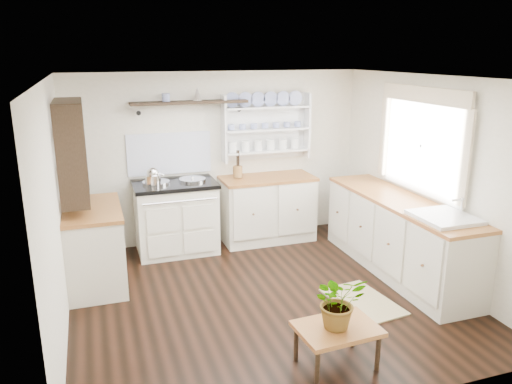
# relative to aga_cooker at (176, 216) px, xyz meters

# --- Properties ---
(floor) EXTENTS (4.00, 3.80, 0.01)m
(floor) POSITION_rel_aga_cooker_xyz_m (0.67, -1.57, -0.48)
(floor) COLOR black
(floor) RESTS_ON ground
(wall_back) EXTENTS (4.00, 0.02, 2.30)m
(wall_back) POSITION_rel_aga_cooker_xyz_m (0.67, 0.33, 0.67)
(wall_back) COLOR beige
(wall_back) RESTS_ON ground
(wall_right) EXTENTS (0.02, 3.80, 2.30)m
(wall_right) POSITION_rel_aga_cooker_xyz_m (2.67, -1.57, 0.67)
(wall_right) COLOR beige
(wall_right) RESTS_ON ground
(wall_left) EXTENTS (0.02, 3.80, 2.30)m
(wall_left) POSITION_rel_aga_cooker_xyz_m (-1.33, -1.57, 0.67)
(wall_left) COLOR beige
(wall_left) RESTS_ON ground
(ceiling) EXTENTS (4.00, 3.80, 0.01)m
(ceiling) POSITION_rel_aga_cooker_xyz_m (0.67, -1.57, 1.82)
(ceiling) COLOR white
(ceiling) RESTS_ON wall_back
(window) EXTENTS (0.08, 1.55, 1.22)m
(window) POSITION_rel_aga_cooker_xyz_m (2.62, -1.42, 1.09)
(window) COLOR white
(window) RESTS_ON wall_right
(aga_cooker) EXTENTS (1.05, 0.73, 0.97)m
(aga_cooker) POSITION_rel_aga_cooker_xyz_m (0.00, 0.00, 0.00)
(aga_cooker) COLOR white
(aga_cooker) RESTS_ON floor
(back_cabinets) EXTENTS (1.27, 0.63, 0.90)m
(back_cabinets) POSITION_rel_aga_cooker_xyz_m (1.27, 0.03, -0.02)
(back_cabinets) COLOR beige
(back_cabinets) RESTS_ON floor
(right_cabinets) EXTENTS (0.62, 2.43, 0.90)m
(right_cabinets) POSITION_rel_aga_cooker_xyz_m (2.37, -1.47, -0.02)
(right_cabinets) COLOR beige
(right_cabinets) RESTS_ON floor
(belfast_sink) EXTENTS (0.55, 0.60, 0.45)m
(belfast_sink) POSITION_rel_aga_cooker_xyz_m (2.37, -2.22, 0.32)
(belfast_sink) COLOR white
(belfast_sink) RESTS_ON right_cabinets
(left_cabinets) EXTENTS (0.62, 1.13, 0.90)m
(left_cabinets) POSITION_rel_aga_cooker_xyz_m (-1.03, -0.67, -0.02)
(left_cabinets) COLOR beige
(left_cabinets) RESTS_ON floor
(plate_rack) EXTENTS (1.20, 0.22, 0.90)m
(plate_rack) POSITION_rel_aga_cooker_xyz_m (1.32, 0.29, 1.08)
(plate_rack) COLOR white
(plate_rack) RESTS_ON wall_back
(high_shelf) EXTENTS (1.50, 0.29, 0.16)m
(high_shelf) POSITION_rel_aga_cooker_xyz_m (0.27, 0.21, 1.43)
(high_shelf) COLOR black
(high_shelf) RESTS_ON wall_back
(left_shelving) EXTENTS (0.28, 0.80, 1.05)m
(left_shelving) POSITION_rel_aga_cooker_xyz_m (-1.17, -0.67, 1.07)
(left_shelving) COLOR black
(left_shelving) RESTS_ON wall_left
(kettle) EXTENTS (0.20, 0.20, 0.24)m
(kettle) POSITION_rel_aga_cooker_xyz_m (-0.28, -0.12, 0.57)
(kettle) COLOR silver
(kettle) RESTS_ON aga_cooker
(utensil_crock) EXTENTS (0.13, 0.13, 0.15)m
(utensil_crock) POSITION_rel_aga_cooker_xyz_m (0.87, 0.11, 0.51)
(utensil_crock) COLOR olive
(utensil_crock) RESTS_ON back_cabinets
(center_table) EXTENTS (0.69, 0.51, 0.36)m
(center_table) POSITION_rel_aga_cooker_xyz_m (0.82, -2.92, -0.16)
(center_table) COLOR brown
(center_table) RESTS_ON floor
(potted_plant) EXTENTS (0.44, 0.39, 0.46)m
(potted_plant) POSITION_rel_aga_cooker_xyz_m (0.82, -2.92, 0.11)
(potted_plant) COLOR #3F7233
(potted_plant) RESTS_ON center_table
(floor_rug) EXTENTS (0.65, 0.91, 0.02)m
(floor_rug) POSITION_rel_aga_cooker_xyz_m (1.60, -2.04, -0.47)
(floor_rug) COLOR #88744F
(floor_rug) RESTS_ON floor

